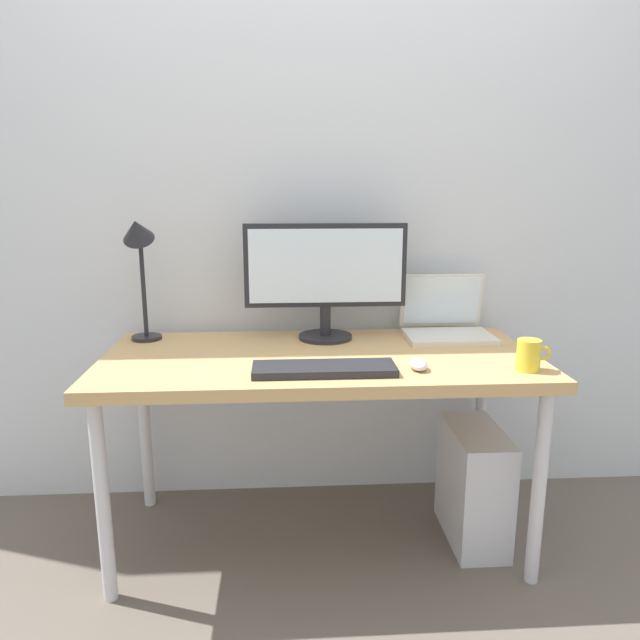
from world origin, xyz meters
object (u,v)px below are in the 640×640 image
(desk, at_px, (320,371))
(monitor, at_px, (325,273))
(laptop, at_px, (446,321))
(mouse, at_px, (418,364))
(keyboard, at_px, (323,369))
(computer_tower, at_px, (474,485))
(desk_lamp, at_px, (139,250))
(coffee_mug, at_px, (529,355))

(desk, distance_m, monitor, 0.37)
(laptop, bearing_deg, mouse, -115.67)
(keyboard, distance_m, computer_tower, 0.77)
(desk_lamp, xyz_separation_m, coffee_mug, (1.27, -0.43, -0.29))
(monitor, bearing_deg, coffee_mug, -35.41)
(laptop, distance_m, computer_tower, 0.61)
(laptop, bearing_deg, desk_lamp, -179.29)
(desk, relative_size, coffee_mug, 13.61)
(monitor, relative_size, desk_lamp, 1.25)
(desk, height_order, keyboard, keyboard)
(desk_lamp, bearing_deg, computer_tower, -11.31)
(laptop, xyz_separation_m, computer_tower, (0.06, -0.25, -0.55))
(desk, xyz_separation_m, coffee_mug, (0.64, -0.22, 0.11))
(laptop, height_order, computer_tower, laptop)
(keyboard, relative_size, mouse, 4.89)
(monitor, height_order, desk_lamp, desk_lamp)
(desk, xyz_separation_m, mouse, (0.30, -0.19, 0.08))
(monitor, distance_m, laptop, 0.50)
(desk, distance_m, laptop, 0.56)
(keyboard, bearing_deg, desk, 88.60)
(desk_lamp, distance_m, computer_tower, 1.47)
(desk, xyz_separation_m, computer_tower, (0.55, -0.03, -0.43))
(mouse, relative_size, coffee_mug, 0.83)
(laptop, xyz_separation_m, coffee_mug, (0.14, -0.44, -0.01))
(desk, bearing_deg, desk_lamp, 161.65)
(monitor, relative_size, coffee_mug, 5.51)
(mouse, xyz_separation_m, computer_tower, (0.26, 0.16, -0.51))
(computer_tower, bearing_deg, keyboard, -162.67)
(desk, relative_size, computer_tower, 3.50)
(coffee_mug, bearing_deg, mouse, 175.20)
(desk, bearing_deg, coffee_mug, -18.97)
(monitor, relative_size, computer_tower, 1.41)
(monitor, bearing_deg, keyboard, -95.32)
(laptop, height_order, keyboard, laptop)
(desk, relative_size, mouse, 16.31)
(keyboard, height_order, mouse, mouse)
(monitor, xyz_separation_m, desk_lamp, (-0.67, 0.00, 0.09))
(desk, height_order, laptop, laptop)
(monitor, bearing_deg, computer_tower, -24.45)
(desk, bearing_deg, laptop, 24.41)
(desk, height_order, coffee_mug, coffee_mug)
(mouse, height_order, computer_tower, mouse)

